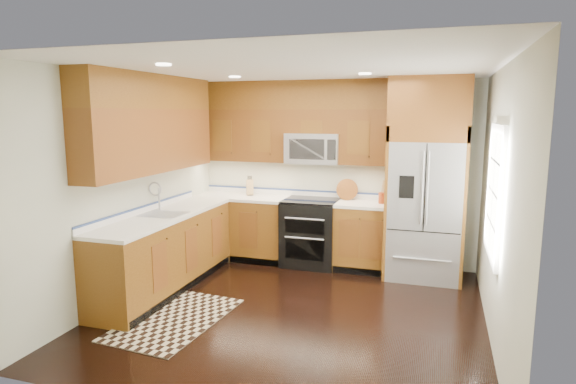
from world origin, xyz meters
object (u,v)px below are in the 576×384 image
(rug, at_px, (175,319))
(knife_block, at_px, (250,187))
(refrigerator, at_px, (426,179))
(utensil_crock, at_px, (383,195))
(range, at_px, (311,233))

(rug, height_order, knife_block, knife_block)
(refrigerator, xyz_separation_m, knife_block, (-2.54, 0.19, -0.25))
(rug, xyz_separation_m, utensil_crock, (1.86, 2.30, 1.04))
(rug, bearing_deg, range, 73.34)
(refrigerator, height_order, knife_block, refrigerator)
(range, relative_size, rug, 0.65)
(knife_block, height_order, utensil_crock, utensil_crock)
(utensil_crock, bearing_deg, knife_block, 177.18)
(refrigerator, relative_size, knife_block, 9.09)
(range, height_order, utensil_crock, utensil_crock)
(rug, xyz_separation_m, knife_block, (-0.12, 2.40, 1.05))
(knife_block, bearing_deg, rug, -87.20)
(range, height_order, knife_block, knife_block)
(range, relative_size, refrigerator, 0.36)
(refrigerator, relative_size, rug, 1.79)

